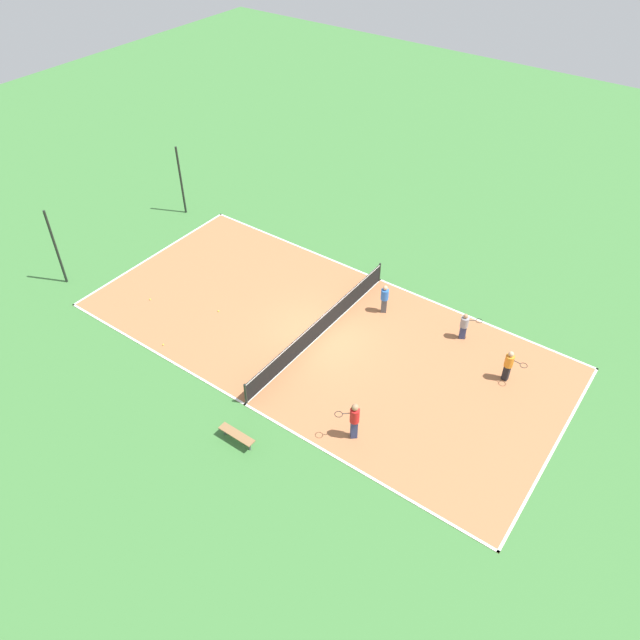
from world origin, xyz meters
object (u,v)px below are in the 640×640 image
object	(u,v)px
player_center_orange	(509,364)
fence_post_back_left	(56,248)
fence_post_back_right	(181,181)
player_near_blue	(385,297)
tennis_ball_far_baseline	(218,311)
tennis_ball_right_alley	(150,299)
player_baseline_gray	(464,325)
player_coach_red	(354,419)
tennis_ball_left_sideline	(163,345)
bench	(237,435)
tennis_net	(320,326)

from	to	relation	value
player_center_orange	fence_post_back_left	distance (m)	21.42
player_center_orange	fence_post_back_right	size ratio (longest dim) A/B	0.38
fence_post_back_right	player_near_blue	bearing A→B (deg)	-94.30
tennis_ball_far_baseline	fence_post_back_left	world-z (taller)	fence_post_back_left
tennis_ball_right_alley	fence_post_back_right	world-z (taller)	fence_post_back_right
player_center_orange	tennis_ball_far_baseline	distance (m)	13.21
player_baseline_gray	tennis_ball_right_alley	world-z (taller)	player_baseline_gray
player_coach_red	tennis_ball_right_alley	bearing A→B (deg)	-48.62
tennis_ball_left_sideline	fence_post_back_left	size ratio (longest dim) A/B	0.02
player_center_orange	tennis_ball_far_baseline	size ratio (longest dim) A/B	22.57
tennis_ball_right_alley	player_coach_red	bearing A→B (deg)	-95.55
bench	tennis_ball_left_sideline	distance (m)	6.55
tennis_net	tennis_ball_left_sideline	size ratio (longest dim) A/B	148.87
bench	player_coach_red	world-z (taller)	player_coach_red
player_near_blue	tennis_ball_far_baseline	xyz separation A→B (m)	(-4.54, 6.27, -0.81)
bench	player_baseline_gray	distance (m)	11.09
tennis_net	player_center_orange	distance (m)	8.16
player_coach_red	tennis_ball_left_sideline	xyz separation A→B (m)	(-0.66, 9.61, -1.00)
player_center_orange	player_near_blue	distance (m)	6.44
player_coach_red	tennis_ball_left_sideline	world-z (taller)	player_coach_red
tennis_ball_left_sideline	fence_post_back_left	xyz separation A→B (m)	(0.47, 7.38, 1.96)
player_coach_red	fence_post_back_right	size ratio (longest dim) A/B	0.44
bench	player_baseline_gray	xyz separation A→B (m)	(10.24, -4.25, 0.40)
tennis_net	player_near_blue	world-z (taller)	player_near_blue
player_baseline_gray	player_near_blue	world-z (taller)	player_near_blue
bench	player_center_orange	bearing A→B (deg)	-127.37
tennis_net	tennis_ball_far_baseline	bearing A→B (deg)	106.86
tennis_ball_far_baseline	player_coach_red	bearing A→B (deg)	-105.06
tennis_ball_far_baseline	player_baseline_gray	bearing A→B (deg)	-63.50
tennis_net	bench	size ratio (longest dim) A/B	6.63
tennis_net	tennis_ball_right_alley	size ratio (longest dim) A/B	148.87
player_center_orange	fence_post_back_left	xyz separation A→B (m)	(-6.39, 20.41, 1.12)
tennis_net	player_baseline_gray	size ratio (longest dim) A/B	7.45
tennis_ball_right_alley	fence_post_back_left	xyz separation A→B (m)	(-1.40, 4.49, 1.96)
tennis_ball_left_sideline	tennis_ball_right_alley	world-z (taller)	same
tennis_net	player_coach_red	distance (m)	5.93
tennis_ball_left_sideline	tennis_ball_right_alley	distance (m)	3.44
player_baseline_gray	tennis_ball_far_baseline	size ratio (longest dim) A/B	19.97
player_coach_red	player_center_orange	bearing A→B (deg)	-161.98
player_baseline_gray	tennis_ball_right_alley	xyz separation A→B (m)	(-6.29, 13.34, -0.73)
player_coach_red	tennis_ball_left_sideline	bearing A→B (deg)	-39.16
tennis_net	tennis_ball_left_sideline	world-z (taller)	tennis_net
tennis_ball_right_alley	bench	bearing A→B (deg)	-113.48
tennis_ball_far_baseline	fence_post_back_right	bearing A→B (deg)	54.22
player_near_blue	fence_post_back_right	size ratio (longest dim) A/B	0.37
tennis_net	fence_post_back_left	distance (m)	13.32
tennis_net	tennis_ball_right_alley	world-z (taller)	tennis_net
bench	fence_post_back_right	distance (m)	17.44
tennis_ball_right_alley	tennis_ball_far_baseline	bearing A→B (deg)	-68.78
tennis_net	fence_post_back_right	size ratio (longest dim) A/B	2.51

